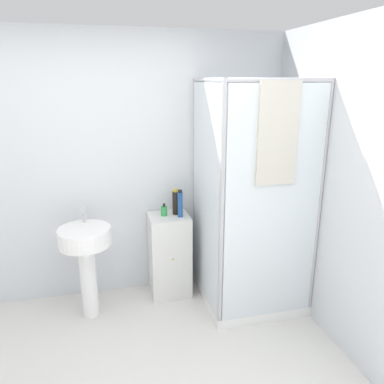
# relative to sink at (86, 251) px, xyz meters

# --- Properties ---
(wall_back) EXTENTS (6.40, 0.06, 2.50)m
(wall_back) POSITION_rel_sink_xyz_m (0.27, 0.42, 0.62)
(wall_back) COLOR silver
(wall_back) RESTS_ON ground_plane
(shower_enclosure) EXTENTS (0.89, 0.92, 2.08)m
(shower_enclosure) POSITION_rel_sink_xyz_m (1.44, -0.14, -0.05)
(shower_enclosure) COLOR white
(shower_enclosure) RESTS_ON ground_plane
(vanity_cabinet) EXTENTS (0.38, 0.37, 0.82)m
(vanity_cabinet) POSITION_rel_sink_xyz_m (0.77, 0.20, -0.22)
(vanity_cabinet) COLOR silver
(vanity_cabinet) RESTS_ON ground_plane
(sink) EXTENTS (0.45, 0.45, 0.98)m
(sink) POSITION_rel_sink_xyz_m (0.00, 0.00, 0.00)
(sink) COLOR white
(sink) RESTS_ON ground_plane
(soap_dispenser) EXTENTS (0.06, 0.06, 0.12)m
(soap_dispenser) POSITION_rel_sink_xyz_m (0.73, 0.22, 0.24)
(soap_dispenser) COLOR green
(soap_dispenser) RESTS_ON vanity_cabinet
(shampoo_bottle_tall_black) EXTENTS (0.07, 0.07, 0.25)m
(shampoo_bottle_tall_black) POSITION_rel_sink_xyz_m (0.85, 0.23, 0.31)
(shampoo_bottle_tall_black) COLOR black
(shampoo_bottle_tall_black) RESTS_ON vanity_cabinet
(shampoo_bottle_blue) EXTENTS (0.05, 0.05, 0.26)m
(shampoo_bottle_blue) POSITION_rel_sink_xyz_m (0.87, 0.15, 0.32)
(shampoo_bottle_blue) COLOR #1E4C93
(shampoo_bottle_blue) RESTS_ON vanity_cabinet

